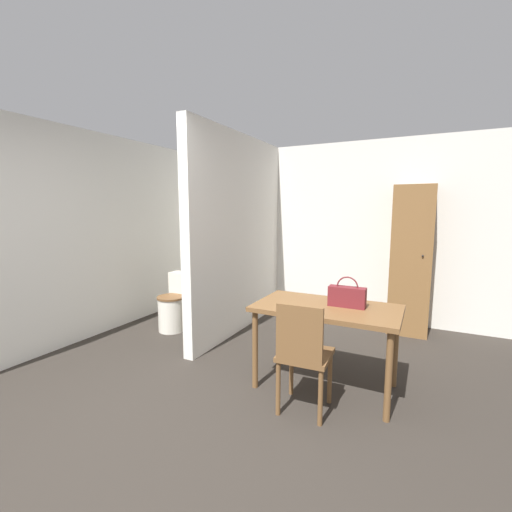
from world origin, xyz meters
TOP-DOWN VIEW (x-y plane):
  - ground_plane at (0.00, 0.00)m, footprint 16.00×16.00m
  - wall_back at (0.00, 3.58)m, footprint 5.32×0.12m
  - wall_left at (-2.22, 1.76)m, footprint 0.12×4.52m
  - partition_wall at (-0.68, 2.40)m, footprint 0.12×2.23m
  - dining_table at (0.75, 1.40)m, footprint 1.22×0.69m
  - wooden_chair at (0.70, 0.93)m, footprint 0.40×0.40m
  - toilet at (-1.42, 1.97)m, footprint 0.36×0.51m
  - handbag at (0.91, 1.46)m, footprint 0.31×0.10m
  - wooden_cabinet at (1.33, 3.26)m, footprint 0.47×0.50m

SIDE VIEW (x-z plane):
  - ground_plane at x=0.00m, z-range 0.00..0.00m
  - toilet at x=-1.42m, z-range -0.05..0.68m
  - wooden_chair at x=0.70m, z-range 0.04..0.93m
  - dining_table at x=0.75m, z-range 0.29..1.03m
  - handbag at x=0.91m, z-range 0.70..0.96m
  - wooden_cabinet at x=1.33m, z-range 0.00..1.86m
  - wall_back at x=0.00m, z-range 0.00..2.50m
  - wall_left at x=-2.22m, z-range 0.00..2.50m
  - partition_wall at x=-0.68m, z-range 0.00..2.50m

